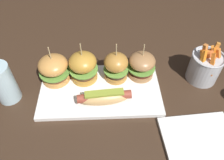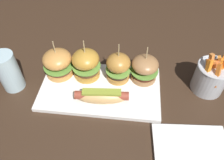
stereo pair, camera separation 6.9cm
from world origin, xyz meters
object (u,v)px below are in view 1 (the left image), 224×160
at_px(platter_main, 100,90).
at_px(hot_dog, 104,97).
at_px(slider_far_left, 54,69).
at_px(slider_center_right, 116,66).
at_px(slider_center_left, 83,67).
at_px(fries_bucket, 205,66).
at_px(slider_far_right, 142,65).
at_px(water_glass, 4,83).
at_px(side_plate, 203,148).

xyz_separation_m(platter_main, hot_dog, (0.01, -0.05, 0.03)).
bearing_deg(slider_far_left, slider_center_right, -0.07).
height_order(slider_center_left, fries_bucket, slider_center_left).
relative_size(hot_dog, slider_far_right, 1.25).
height_order(slider_far_left, water_glass, slider_far_left).
bearing_deg(slider_far_right, slider_far_left, -178.36).
distance_m(slider_center_left, side_plate, 0.43).
height_order(platter_main, fries_bucket, fries_bucket).
relative_size(slider_far_right, fries_bucket, 0.92).
bearing_deg(slider_center_left, slider_far_right, 2.00).
xyz_separation_m(slider_far_left, fries_bucket, (0.50, -0.00, -0.01)).
height_order(platter_main, hot_dog, hot_dog).
distance_m(slider_far_left, slider_center_left, 0.10).
distance_m(slider_far_right, fries_bucket, 0.21).
relative_size(slider_center_right, slider_far_right, 1.08).
relative_size(hot_dog, slider_center_right, 1.16).
relative_size(slider_center_right, fries_bucket, 1.00).
bearing_deg(platter_main, slider_center_right, 42.63).
relative_size(fries_bucket, side_plate, 0.71).
bearing_deg(slider_far_left, hot_dog, -32.91).
distance_m(hot_dog, slider_far_left, 0.19).
bearing_deg(slider_far_left, water_glass, -156.15).
bearing_deg(hot_dog, slider_center_left, 122.02).
height_order(platter_main, slider_far_right, slider_far_right).
bearing_deg(water_glass, slider_center_right, 10.30).
bearing_deg(fries_bucket, hot_dog, -163.20).
bearing_deg(slider_center_left, slider_far_left, -179.10).
xyz_separation_m(fries_bucket, side_plate, (-0.07, -0.26, -0.05)).
distance_m(platter_main, slider_far_left, 0.17).
relative_size(hot_dog, slider_center_left, 1.13).
xyz_separation_m(platter_main, side_plate, (0.28, -0.21, -0.00)).
distance_m(hot_dog, side_plate, 0.31).
distance_m(slider_far_left, side_plate, 0.50).
relative_size(slider_far_left, water_glass, 1.02).
xyz_separation_m(platter_main, slider_far_left, (-0.15, 0.05, 0.05)).
bearing_deg(fries_bucket, slider_center_left, 179.34).
bearing_deg(slider_center_left, slider_center_right, -0.95).
xyz_separation_m(hot_dog, slider_center_right, (0.04, 0.10, 0.03)).
xyz_separation_m(slider_center_right, water_glass, (-0.34, -0.06, 0.00)).
bearing_deg(side_plate, fries_bucket, 73.95).
bearing_deg(slider_far_right, side_plate, -63.31).
distance_m(fries_bucket, water_glass, 0.64).
bearing_deg(platter_main, hot_dog, -75.76).
xyz_separation_m(platter_main, slider_center_left, (-0.05, 0.05, 0.06)).
distance_m(slider_far_right, side_plate, 0.31).
relative_size(platter_main, water_glass, 2.89).
height_order(slider_far_left, slider_center_right, slider_center_right).
xyz_separation_m(hot_dog, slider_center_left, (-0.07, 0.11, 0.03)).
height_order(slider_center_right, side_plate, slider_center_right).
relative_size(slider_center_left, water_glass, 1.08).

